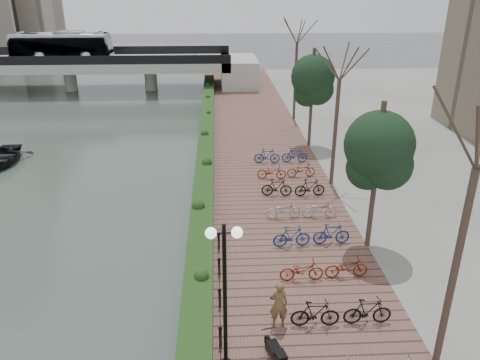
{
  "coord_description": "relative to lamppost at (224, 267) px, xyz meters",
  "views": [
    {
      "loc": [
        1.43,
        -8.76,
        11.24
      ],
      "look_at": [
        2.54,
        13.16,
        2.0
      ],
      "focal_mm": 35.0,
      "sensor_mm": 36.0,
      "label": 1
    }
  ],
  "objects": [
    {
      "name": "bridge",
      "position": [
        -16.65,
        42.77,
        -0.62
      ],
      "size": [
        36.0,
        10.77,
        6.5
      ],
      "color": "#ACACA6",
      "rests_on": "ground"
    },
    {
      "name": "pedestrian",
      "position": [
        1.81,
        1.7,
        -2.62
      ],
      "size": [
        0.65,
        0.44,
        1.73
      ],
      "primitive_type": "imported",
      "rotation": [
        0.0,
        0.0,
        3.18
      ],
      "color": "brown",
      "rests_on": "promenade"
    },
    {
      "name": "hedge",
      "position": [
        -0.95,
        17.77,
        -3.19
      ],
      "size": [
        1.1,
        56.0,
        0.6
      ],
      "primitive_type": "cube",
      "color": "#183914",
      "rests_on": "promenade"
    },
    {
      "name": "street_trees",
      "position": [
        6.45,
        10.45,
        -0.3
      ],
      "size": [
        3.2,
        37.12,
        6.8
      ],
      "color": "#34281E",
      "rests_on": "promenade"
    },
    {
      "name": "bicycle_parking",
      "position": [
        3.95,
        8.1,
        -3.02
      ],
      "size": [
        2.4,
        19.89,
        1.0
      ],
      "color": "#A8A8AC",
      "rests_on": "promenade"
    },
    {
      "name": "lamppost",
      "position": [
        0.0,
        0.0,
        0.0
      ],
      "size": [
        1.02,
        0.32,
        4.84
      ],
      "color": "black",
      "rests_on": "promenade"
    },
    {
      "name": "promenade",
      "position": [
        2.45,
        15.27,
        -3.74
      ],
      "size": [
        8.0,
        75.0,
        0.5
      ],
      "primitive_type": "cube",
      "color": "brown",
      "rests_on": "ground"
    },
    {
      "name": "boat",
      "position": [
        -14.73,
        19.24,
        -3.48
      ],
      "size": [
        3.53,
        4.82,
        0.97
      ],
      "primitive_type": "imported",
      "rotation": [
        0.0,
        0.0,
        0.04
      ],
      "color": "black",
      "rests_on": "river_water"
    },
    {
      "name": "motorcycle",
      "position": [
        1.5,
        -0.06,
        -3.04
      ],
      "size": [
        0.8,
        1.5,
        0.89
      ],
      "primitive_type": null,
      "rotation": [
        0.0,
        0.0,
        0.26
      ],
      "color": "black",
      "rests_on": "promenade"
    }
  ]
}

